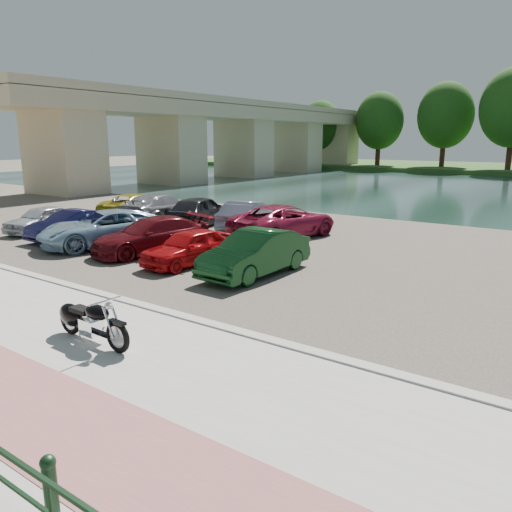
{
  "coord_description": "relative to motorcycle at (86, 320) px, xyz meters",
  "views": [
    {
      "loc": [
        8.17,
        -6.3,
        4.29
      ],
      "look_at": [
        0.25,
        4.82,
        1.1
      ],
      "focal_mm": 35.0,
      "sensor_mm": 36.0,
      "label": 1
    }
  ],
  "objects": [
    {
      "name": "car_0",
      "position": [
        -12.95,
        7.0,
        0.1
      ],
      "size": [
        2.03,
        3.82,
        1.24
      ],
      "primitive_type": "imported",
      "rotation": [
        0.0,
        0.0,
        0.16
      ],
      "color": "#A8AEB5",
      "rests_on": "parking_lot"
    },
    {
      "name": "car_3",
      "position": [
        -5.41,
        6.91,
        0.16
      ],
      "size": [
        3.06,
        5.02,
        1.36
      ],
      "primitive_type": "imported",
      "rotation": [
        0.0,
        0.0,
        -0.26
      ],
      "color": "#570C13",
      "rests_on": "parking_lot"
    },
    {
      "name": "ground",
      "position": [
        0.55,
        0.26,
        -0.56
      ],
      "size": [
        200.0,
        200.0,
        0.0
      ],
      "primitive_type": "plane",
      "color": "#595447",
      "rests_on": "ground"
    },
    {
      "name": "kerb",
      "position": [
        0.55,
        2.26,
        -0.49
      ],
      "size": [
        60.0,
        0.3,
        0.14
      ],
      "primitive_type": "cube",
      "color": "#A5A29B",
      "rests_on": "ground"
    },
    {
      "name": "car_4",
      "position": [
        -3.0,
        6.4,
        0.1
      ],
      "size": [
        1.8,
        3.78,
        1.25
      ],
      "primitive_type": "imported",
      "rotation": [
        0.0,
        0.0,
        -0.09
      ],
      "color": "#AD0B0F",
      "rests_on": "parking_lot"
    },
    {
      "name": "car_1",
      "position": [
        -10.33,
        6.76,
        0.11
      ],
      "size": [
        1.38,
        3.84,
        1.26
      ],
      "primitive_type": "imported",
      "rotation": [
        0.0,
        0.0,
        0.01
      ],
      "color": "#14133B",
      "rests_on": "parking_lot"
    },
    {
      "name": "river",
      "position": [
        0.55,
        40.26,
        -0.56
      ],
      "size": [
        120.0,
        40.0,
        0.0
      ],
      "primitive_type": "cube",
      "color": "#1B312C",
      "rests_on": "ground"
    },
    {
      "name": "car_10",
      "position": [
        -2.94,
        12.47,
        0.22
      ],
      "size": [
        3.28,
        5.63,
        1.47
      ],
      "primitive_type": "imported",
      "rotation": [
        0.0,
        0.0,
        2.98
      ],
      "color": "maroon",
      "rests_on": "parking_lot"
    },
    {
      "name": "car_5",
      "position": [
        -0.32,
        6.62,
        0.19
      ],
      "size": [
        1.64,
        4.36,
        1.42
      ],
      "primitive_type": "imported",
      "rotation": [
        0.0,
        0.0,
        -0.03
      ],
      "color": "#0F3817",
      "rests_on": "parking_lot"
    },
    {
      "name": "car_6",
      "position": [
        -13.0,
        12.88,
        0.14
      ],
      "size": [
        3.07,
        5.1,
        1.33
      ],
      "primitive_type": "imported",
      "rotation": [
        0.0,
        0.0,
        3.33
      ],
      "color": "#A99C27",
      "rests_on": "parking_lot"
    },
    {
      "name": "promenade",
      "position": [
        0.55,
        -0.74,
        -0.51
      ],
      "size": [
        60.0,
        6.0,
        0.1
      ],
      "primitive_type": "cube",
      "color": "#A5A29B",
      "rests_on": "ground"
    },
    {
      "name": "car_9",
      "position": [
        -5.34,
        13.0,
        0.19
      ],
      "size": [
        2.6,
        4.58,
        1.43
      ],
      "primitive_type": "imported",
      "rotation": [
        0.0,
        0.0,
        3.41
      ],
      "color": "slate",
      "rests_on": "parking_lot"
    },
    {
      "name": "motorcycle",
      "position": [
        0.0,
        0.0,
        0.0
      ],
      "size": [
        2.33,
        0.75,
        1.05
      ],
      "rotation": [
        0.0,
        0.0,
        -0.03
      ],
      "color": "black",
      "rests_on": "promenade"
    },
    {
      "name": "bridge",
      "position": [
        -27.45,
        41.28,
        4.96
      ],
      "size": [
        7.0,
        56.0,
        8.55
      ],
      "color": "#C3B088",
      "rests_on": "ground"
    },
    {
      "name": "car_7",
      "position": [
        -10.57,
        12.29,
        0.23
      ],
      "size": [
        2.96,
        5.47,
        1.51
      ],
      "primitive_type": "imported",
      "rotation": [
        0.0,
        0.0,
        3.31
      ],
      "color": "gray",
      "rests_on": "parking_lot"
    },
    {
      "name": "parking_lot",
      "position": [
        0.55,
        11.26,
        -0.54
      ],
      "size": [
        60.0,
        18.0,
        0.04
      ],
      "primitive_type": "cube",
      "color": "#3D3831",
      "rests_on": "ground"
    },
    {
      "name": "car_2",
      "position": [
        -7.93,
        6.71,
        0.21
      ],
      "size": [
        4.11,
        5.75,
        1.45
      ],
      "primitive_type": "imported",
      "rotation": [
        0.0,
        0.0,
        -0.36
      ],
      "color": "#7FA2BA",
      "rests_on": "parking_lot"
    },
    {
      "name": "car_8",
      "position": [
        -8.08,
        12.66,
        0.25
      ],
      "size": [
        2.76,
        4.8,
        1.54
      ],
      "primitive_type": "imported",
      "rotation": [
        0.0,
        0.0,
        3.36
      ],
      "color": "black",
      "rests_on": "parking_lot"
    }
  ]
}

